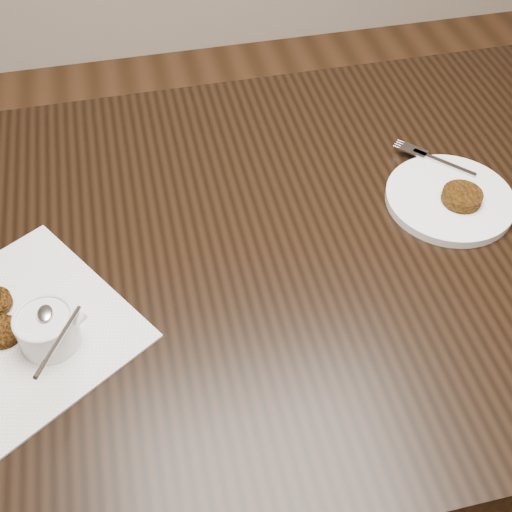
% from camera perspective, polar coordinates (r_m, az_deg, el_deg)
% --- Properties ---
extents(floor, '(4.00, 4.00, 0.00)m').
position_cam_1_polar(floor, '(1.65, 2.49, -19.51)').
color(floor, brown).
rests_on(floor, ground).
extents(table, '(1.49, 0.96, 0.75)m').
position_cam_1_polar(table, '(1.37, 2.37, -9.22)').
color(table, black).
rests_on(table, floor).
extents(napkin, '(0.44, 0.44, 0.00)m').
position_cam_1_polar(napkin, '(1.01, -21.14, -6.68)').
color(napkin, white).
rests_on(napkin, table).
extents(sauce_ramekin, '(0.13, 0.13, 0.12)m').
position_cam_1_polar(sauce_ramekin, '(0.93, -18.58, -5.15)').
color(sauce_ramekin, silver).
rests_on(sauce_ramekin, napkin).
extents(plate_with_patty, '(0.32, 0.32, 0.03)m').
position_cam_1_polar(plate_with_patty, '(1.17, 16.99, 5.21)').
color(plate_with_patty, white).
rests_on(plate_with_patty, table).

